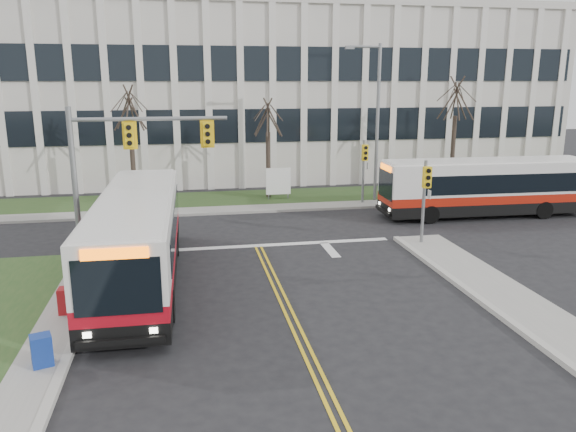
% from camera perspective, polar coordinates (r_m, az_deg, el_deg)
% --- Properties ---
extents(ground, '(120.00, 120.00, 0.00)m').
position_cam_1_polar(ground, '(17.40, 0.52, -10.72)').
color(ground, black).
rests_on(ground, ground).
extents(sidewalk_cross, '(44.00, 1.60, 0.14)m').
position_cam_1_polar(sidewalk_cross, '(32.57, 4.03, 1.03)').
color(sidewalk_cross, '#9E9B93').
rests_on(sidewalk_cross, ground).
extents(building_lawn, '(44.00, 5.00, 0.12)m').
position_cam_1_polar(building_lawn, '(35.23, 2.89, 2.00)').
color(building_lawn, '#2B4B20').
rests_on(building_lawn, ground).
extents(office_building, '(40.00, 16.00, 12.00)m').
position_cam_1_polar(office_building, '(46.27, -0.53, 12.22)').
color(office_building, silver).
rests_on(office_building, ground).
extents(mast_arm_signal, '(6.11, 0.38, 6.20)m').
position_cam_1_polar(mast_arm_signal, '(23.04, -16.94, 5.79)').
color(mast_arm_signal, slate).
rests_on(mast_arm_signal, ground).
extents(signal_pole_near, '(0.34, 0.39, 3.80)m').
position_cam_1_polar(signal_pole_near, '(25.12, 13.77, 2.54)').
color(signal_pole_near, slate).
rests_on(signal_pole_near, ground).
extents(signal_pole_far, '(0.34, 0.39, 3.80)m').
position_cam_1_polar(signal_pole_far, '(32.93, 7.74, 5.38)').
color(signal_pole_far, slate).
rests_on(signal_pole_far, ground).
extents(streetlight, '(2.15, 0.25, 9.20)m').
position_cam_1_polar(streetlight, '(33.68, 8.82, 10.14)').
color(streetlight, slate).
rests_on(streetlight, ground).
extents(directory_sign, '(1.50, 0.12, 2.00)m').
position_cam_1_polar(directory_sign, '(34.04, -0.99, 3.50)').
color(directory_sign, slate).
rests_on(directory_sign, ground).
extents(tree_left, '(1.80, 1.80, 7.70)m').
position_cam_1_polar(tree_left, '(33.72, -15.81, 10.34)').
color(tree_left, '#42352B').
rests_on(tree_left, ground).
extents(tree_mid, '(1.80, 1.80, 6.82)m').
position_cam_1_polar(tree_mid, '(34.20, -2.06, 9.82)').
color(tree_mid, '#42352B').
rests_on(tree_mid, ground).
extents(tree_right, '(1.80, 1.80, 8.25)m').
position_cam_1_polar(tree_right, '(37.65, 16.72, 11.18)').
color(tree_right, '#42352B').
rests_on(tree_right, ground).
extents(bus_main, '(2.73, 11.89, 3.16)m').
position_cam_1_polar(bus_main, '(20.85, -14.96, -2.39)').
color(bus_main, silver).
rests_on(bus_main, ground).
extents(bus_cross, '(11.28, 2.70, 2.99)m').
position_cam_1_polar(bus_cross, '(31.91, 19.44, 2.63)').
color(bus_cross, silver).
rests_on(bus_cross, ground).
extents(newspaper_box_blue, '(0.62, 0.59, 0.95)m').
position_cam_1_polar(newspaper_box_blue, '(15.85, -23.72, -12.61)').
color(newspaper_box_blue, navy).
rests_on(newspaper_box_blue, ground).
extents(newspaper_box_red, '(0.51, 0.46, 0.95)m').
position_cam_1_polar(newspaper_box_red, '(18.84, -21.49, -8.18)').
color(newspaper_box_red, maroon).
rests_on(newspaper_box_red, ground).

